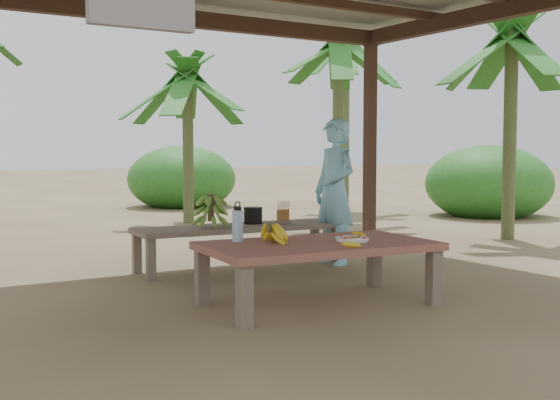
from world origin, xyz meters
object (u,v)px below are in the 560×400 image
bench (240,231)px  woman (335,191)px  water_flask (238,224)px  cooking_pot (253,216)px  ripe_banana_bunch (269,233)px  plate (352,239)px  work_table (318,250)px

bench → woman: bearing=-11.2°
water_flask → cooking_pot: 1.83m
water_flask → ripe_banana_bunch: bearing=-58.8°
cooking_pot → woman: bearing=-23.5°
ripe_banana_bunch → bench: bearing=68.8°
plate → woman: size_ratio=0.17×
work_table → ripe_banana_bunch: size_ratio=6.67×
plate → woman: 1.98m
plate → bench: bearing=89.1°
plate → woman: woman is taller
plate → cooking_pot: bearing=83.6°
bench → woman: (1.01, -0.27, 0.39)m
work_table → water_flask: bearing=148.5°
work_table → bench: 1.85m
work_table → cooking_pot: (0.48, 1.91, 0.10)m
bench → ripe_banana_bunch: ripe_banana_bunch is taller
work_table → bench: size_ratio=0.84×
cooking_pot → woman: 0.92m
plate → water_flask: water_flask is taller
bench → ripe_banana_bunch: bearing=-107.4°
work_table → woman: size_ratio=1.20×
ripe_banana_bunch → water_flask: size_ratio=0.88×
cooking_pot → woman: size_ratio=0.12×
water_flask → bench: bearing=60.9°
water_flask → woman: size_ratio=0.21×
work_table → bench: bearing=86.2°
work_table → bench: (0.29, 1.82, -0.04)m
bench → water_flask: (-0.80, -1.44, 0.24)m
ripe_banana_bunch → woman: bearing=40.4°
work_table → cooking_pot: 1.97m
plate → water_flask: (-0.77, 0.49, 0.12)m
plate → water_flask: bearing=147.6°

